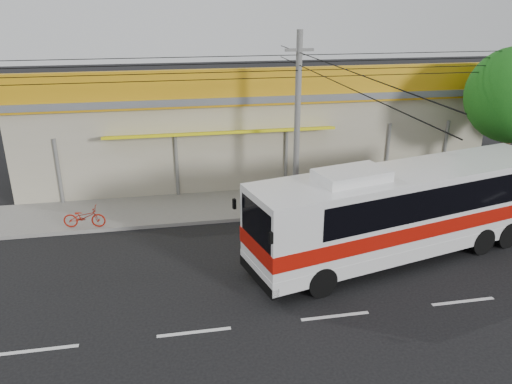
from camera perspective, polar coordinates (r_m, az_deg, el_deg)
ground at (r=16.79m, az=6.21°, el=-9.09°), size 120.00×120.00×0.00m
sidewalk at (r=21.97m, az=1.79°, el=-1.19°), size 30.00×3.20×0.15m
lane_markings at (r=14.80m, az=9.03°, el=-13.84°), size 50.00×0.12×0.01m
storefront_building at (r=26.47m, az=-0.74°, el=7.78°), size 22.60×9.20×5.70m
coach_bus at (r=17.81m, az=17.25°, el=-1.46°), size 11.55×5.02×3.48m
motorbike_red at (r=20.39m, az=-19.03°, el=-2.71°), size 1.68×0.79×0.85m
utility_pole at (r=19.59m, az=4.93°, el=14.26°), size 34.00×14.00×7.39m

